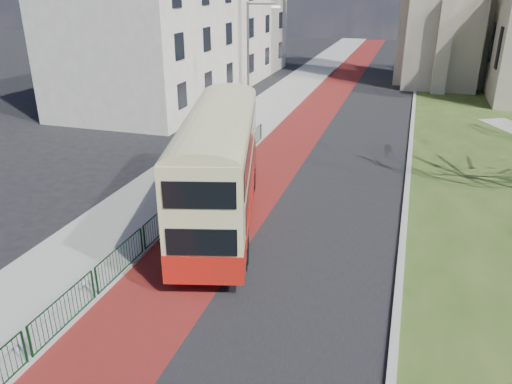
% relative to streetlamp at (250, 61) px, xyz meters
% --- Properties ---
extents(ground, '(160.00, 160.00, 0.00)m').
position_rel_streetlamp_xyz_m(ground, '(4.35, -18.00, -4.59)').
color(ground, black).
rests_on(ground, ground).
extents(road_carriageway, '(9.00, 120.00, 0.01)m').
position_rel_streetlamp_xyz_m(road_carriageway, '(5.85, 2.00, -4.59)').
color(road_carriageway, black).
rests_on(road_carriageway, ground).
extents(bus_lane, '(3.40, 120.00, 0.01)m').
position_rel_streetlamp_xyz_m(bus_lane, '(3.15, 2.00, -4.59)').
color(bus_lane, '#591414').
rests_on(bus_lane, ground).
extents(pavement_west, '(4.00, 120.00, 0.12)m').
position_rel_streetlamp_xyz_m(pavement_west, '(-0.65, 2.00, -4.53)').
color(pavement_west, gray).
rests_on(pavement_west, ground).
extents(kerb_west, '(0.25, 120.00, 0.13)m').
position_rel_streetlamp_xyz_m(kerb_west, '(1.35, 2.00, -4.53)').
color(kerb_west, '#999993').
rests_on(kerb_west, ground).
extents(kerb_east, '(0.25, 80.00, 0.13)m').
position_rel_streetlamp_xyz_m(kerb_east, '(10.45, 4.00, -4.53)').
color(kerb_east, '#999993').
rests_on(kerb_east, ground).
extents(pedestrian_railing, '(0.07, 24.00, 1.12)m').
position_rel_streetlamp_xyz_m(pedestrian_railing, '(1.40, -14.00, -4.04)').
color(pedestrian_railing, '#0B3316').
rests_on(pedestrian_railing, ground).
extents(street_block_near, '(10.30, 14.30, 13.00)m').
position_rel_streetlamp_xyz_m(street_block_near, '(-9.65, 4.00, 1.92)').
color(street_block_near, beige).
rests_on(street_block_near, ground).
extents(street_block_far, '(10.30, 16.30, 11.50)m').
position_rel_streetlamp_xyz_m(street_block_far, '(-9.65, 20.00, 1.17)').
color(street_block_far, beige).
rests_on(street_block_far, ground).
extents(streetlamp, '(2.13, 0.18, 8.00)m').
position_rel_streetlamp_xyz_m(streetlamp, '(0.00, 0.00, 0.00)').
color(streetlamp, gray).
rests_on(streetlamp, pavement_west).
extents(bus, '(5.35, 11.22, 4.58)m').
position_rel_streetlamp_xyz_m(bus, '(3.15, -13.78, -1.98)').
color(bus, '#AC180F').
rests_on(bus, ground).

